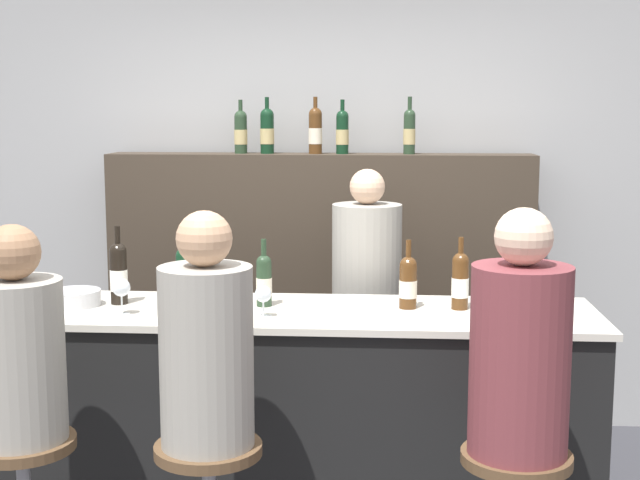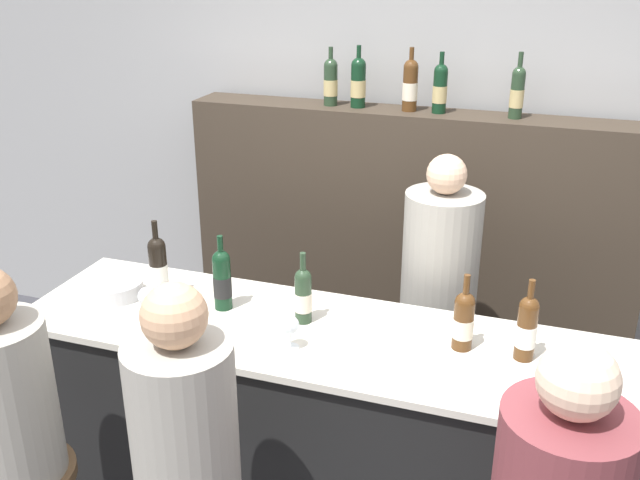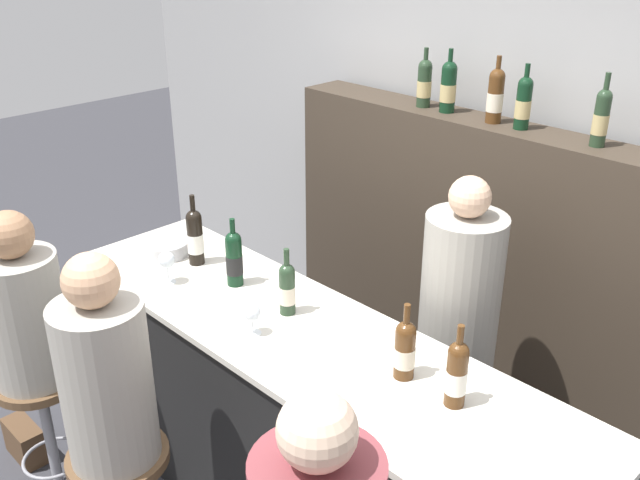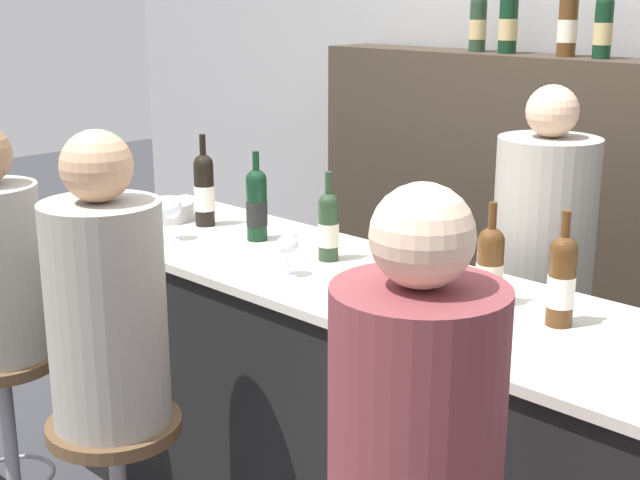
% 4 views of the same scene
% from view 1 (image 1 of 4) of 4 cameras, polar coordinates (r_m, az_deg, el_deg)
% --- Properties ---
extents(wall_back, '(6.40, 0.05, 2.60)m').
position_cam_1_polar(wall_back, '(5.36, 0.16, 1.92)').
color(wall_back, '#9E9E9E').
rests_on(wall_back, ground_plane).
extents(bar_counter, '(2.60, 0.69, 1.04)m').
position_cam_1_polar(bar_counter, '(4.04, -1.37, -11.64)').
color(bar_counter, black).
rests_on(bar_counter, ground_plane).
extents(back_bar_cabinet, '(2.43, 0.28, 1.65)m').
position_cam_1_polar(back_bar_cabinet, '(5.21, -0.01, -3.55)').
color(back_bar_cabinet, '#382D23').
rests_on(back_bar_cabinet, ground_plane).
extents(wine_bottle_counter_0, '(0.08, 0.08, 0.35)m').
position_cam_1_polar(wine_bottle_counter_0, '(4.09, -12.77, -2.05)').
color(wine_bottle_counter_0, black).
rests_on(wine_bottle_counter_0, bar_counter).
extents(wine_bottle_counter_1, '(0.08, 0.08, 0.33)m').
position_cam_1_polar(wine_bottle_counter_1, '(4.01, -8.66, -2.25)').
color(wine_bottle_counter_1, black).
rests_on(wine_bottle_counter_1, bar_counter).
extents(wine_bottle_counter_2, '(0.07, 0.07, 0.30)m').
position_cam_1_polar(wine_bottle_counter_2, '(3.95, -3.61, -2.54)').
color(wine_bottle_counter_2, '#233823').
rests_on(wine_bottle_counter_2, bar_counter).
extents(wine_bottle_counter_3, '(0.08, 0.08, 0.30)m').
position_cam_1_polar(wine_bottle_counter_3, '(3.92, 5.66, -2.67)').
color(wine_bottle_counter_3, '#4C2D14').
rests_on(wine_bottle_counter_3, bar_counter).
extents(wine_bottle_counter_4, '(0.08, 0.08, 0.32)m').
position_cam_1_polar(wine_bottle_counter_4, '(3.93, 8.96, -2.55)').
color(wine_bottle_counter_4, '#4C2D14').
rests_on(wine_bottle_counter_4, bar_counter).
extents(wine_bottle_backbar_0, '(0.08, 0.08, 0.31)m').
position_cam_1_polar(wine_bottle_backbar_0, '(5.16, -5.09, 6.94)').
color(wine_bottle_backbar_0, '#233823').
rests_on(wine_bottle_backbar_0, back_bar_cabinet).
extents(wine_bottle_backbar_1, '(0.08, 0.08, 0.32)m').
position_cam_1_polar(wine_bottle_backbar_1, '(5.13, -3.40, 7.01)').
color(wine_bottle_backbar_1, black).
rests_on(wine_bottle_backbar_1, back_bar_cabinet).
extents(wine_bottle_backbar_2, '(0.08, 0.08, 0.32)m').
position_cam_1_polar(wine_bottle_backbar_2, '(5.11, -0.30, 7.04)').
color(wine_bottle_backbar_2, '#4C2D14').
rests_on(wine_bottle_backbar_2, back_bar_cabinet).
extents(wine_bottle_backbar_3, '(0.07, 0.07, 0.31)m').
position_cam_1_polar(wine_bottle_backbar_3, '(5.10, 1.44, 6.96)').
color(wine_bottle_backbar_3, black).
rests_on(wine_bottle_backbar_3, back_bar_cabinet).
extents(wine_bottle_backbar_4, '(0.07, 0.07, 0.32)m').
position_cam_1_polar(wine_bottle_backbar_4, '(5.09, 5.74, 6.96)').
color(wine_bottle_backbar_4, '#233823').
rests_on(wine_bottle_backbar_4, back_bar_cabinet).
extents(wine_glass_0, '(0.08, 0.08, 0.16)m').
position_cam_1_polar(wine_glass_0, '(3.87, -12.60, -3.06)').
color(wine_glass_0, silver).
rests_on(wine_glass_0, bar_counter).
extents(wine_glass_1, '(0.07, 0.07, 0.13)m').
position_cam_1_polar(wine_glass_1, '(3.75, -3.66, -3.55)').
color(wine_glass_1, silver).
rests_on(wine_glass_1, bar_counter).
extents(metal_bowl, '(0.23, 0.23, 0.07)m').
position_cam_1_polar(metal_bowl, '(4.12, -15.44, -3.59)').
color(metal_bowl, '#B7B7BC').
rests_on(metal_bowl, bar_counter).
extents(bar_stool_left, '(0.39, 0.39, 0.70)m').
position_cam_1_polar(bar_stool_left, '(3.58, -18.44, -14.23)').
color(bar_stool_left, gray).
rests_on(bar_stool_left, ground_plane).
extents(guest_seated_left, '(0.34, 0.34, 0.80)m').
position_cam_1_polar(guest_seated_left, '(3.43, -18.82, -6.63)').
color(guest_seated_left, gray).
rests_on(guest_seated_left, bar_stool_left).
extents(guest_seated_middle, '(0.34, 0.34, 0.85)m').
position_cam_1_polar(guest_seated_middle, '(3.22, -7.29, -6.72)').
color(guest_seated_middle, gray).
rests_on(guest_seated_middle, bar_stool_middle).
extents(guest_seated_right, '(0.35, 0.35, 0.87)m').
position_cam_1_polar(guest_seated_right, '(3.19, 12.68, -6.86)').
color(guest_seated_right, brown).
rests_on(guest_seated_right, bar_stool_right).
extents(bartender, '(0.35, 0.35, 1.61)m').
position_cam_1_polar(bartender, '(4.62, 2.97, -6.22)').
color(bartender, gray).
rests_on(bartender, ground_plane).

